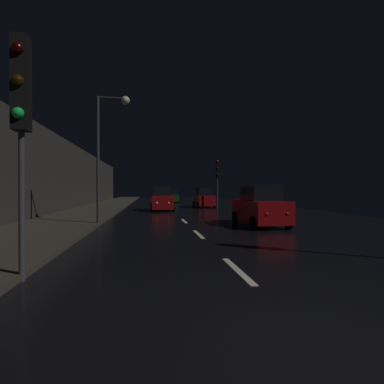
# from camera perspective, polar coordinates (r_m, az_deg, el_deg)

# --- Properties ---
(ground) EXTENTS (25.93, 84.00, 0.02)m
(ground) POSITION_cam_1_polar(r_m,az_deg,el_deg) (27.95, -4.28, -3.38)
(ground) COLOR black
(sidewalk_left) EXTENTS (4.40, 84.00, 0.15)m
(sidewalk_left) POSITION_cam_1_polar(r_m,az_deg,el_deg) (28.28, -18.10, -3.19)
(sidewalk_left) COLOR #38332B
(sidewalk_left) RESTS_ON ground
(building_facade_left) EXTENTS (0.80, 63.00, 6.07)m
(building_facade_left) POSITION_cam_1_polar(r_m,az_deg,el_deg) (25.44, -25.25, 3.06)
(building_facade_left) COLOR #2D2B28
(building_facade_left) RESTS_ON ground
(lane_centerline) EXTENTS (0.16, 37.62, 0.01)m
(lane_centerline) POSITION_cam_1_polar(r_m,az_deg,el_deg) (22.00, -3.16, -4.38)
(lane_centerline) COLOR beige
(lane_centerline) RESTS_ON ground
(traffic_light_far_right) EXTENTS (0.37, 0.48, 4.91)m
(traffic_light_far_right) POSITION_cam_1_polar(r_m,az_deg,el_deg) (27.76, 5.09, 3.99)
(traffic_light_far_right) COLOR #38383A
(traffic_light_far_right) RESTS_ON ground
(traffic_light_near_left) EXTENTS (0.33, 0.47, 4.95)m
(traffic_light_near_left) POSITION_cam_1_polar(r_m,az_deg,el_deg) (6.92, -31.02, 14.98)
(traffic_light_near_left) COLOR #38383A
(traffic_light_near_left) RESTS_ON ground
(streetlamp_overhead) EXTENTS (1.70, 0.44, 6.76)m
(streetlamp_overhead) POSITION_cam_1_polar(r_m,az_deg,el_deg) (15.70, -16.55, 10.21)
(streetlamp_overhead) COLOR #2D2D30
(streetlamp_overhead) RESTS_ON ground
(car_approaching_headlights) EXTENTS (1.98, 4.29, 2.16)m
(car_approaching_headlights) POSITION_cam_1_polar(r_m,az_deg,el_deg) (25.64, -6.05, -1.50)
(car_approaching_headlights) COLOR maroon
(car_approaching_headlights) RESTS_ON ground
(car_parked_right_far) EXTENTS (1.90, 4.12, 2.07)m
(car_parked_right_far) POSITION_cam_1_polar(r_m,az_deg,el_deg) (30.32, 2.38, -1.27)
(car_parked_right_far) COLOR maroon
(car_parked_right_far) RESTS_ON ground
(car_distant_taillights) EXTENTS (1.70, 3.68, 1.86)m
(car_distant_taillights) POSITION_cam_1_polar(r_m,az_deg,el_deg) (41.74, -3.90, -0.94)
(car_distant_taillights) COLOR #0F3819
(car_distant_taillights) RESTS_ON ground
(car_parked_right_near) EXTENTS (1.96, 4.24, 2.13)m
(car_parked_right_near) POSITION_cam_1_polar(r_m,az_deg,el_deg) (15.27, 13.39, -2.87)
(car_parked_right_near) COLOR maroon
(car_parked_right_near) RESTS_ON ground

